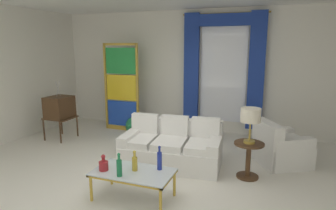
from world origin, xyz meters
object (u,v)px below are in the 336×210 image
object	(u,v)px
stained_glass_divider	(121,89)
coffee_table	(133,174)
bottle_crystal_tall	(119,167)
table_lamp_brass	(251,117)
vintage_tv	(59,108)
bottle_ruby_flask	(135,163)
round_side_table	(248,157)
armchair_white	(279,149)
couch_white_long	(172,147)
bottle_amber_squat	(104,165)
peacock_figurine	(131,126)
bottle_blue_decanter	(160,160)

from	to	relation	value
stained_glass_divider	coffee_table	bearing A→B (deg)	-58.53
bottle_crystal_tall	table_lamp_brass	world-z (taller)	table_lamp_brass
table_lamp_brass	vintage_tv	bearing A→B (deg)	171.71
coffee_table	bottle_ruby_flask	world-z (taller)	bottle_ruby_flask
bottle_crystal_tall	round_side_table	size ratio (longest dim) A/B	0.55
coffee_table	armchair_white	distance (m)	2.81
coffee_table	couch_white_long	bearing A→B (deg)	86.00
bottle_amber_squat	round_side_table	size ratio (longest dim) A/B	0.39
round_side_table	bottle_amber_squat	bearing A→B (deg)	-143.67
round_side_table	coffee_table	bearing A→B (deg)	-139.18
bottle_ruby_flask	armchair_white	bearing A→B (deg)	46.27
stained_glass_divider	table_lamp_brass	xyz separation A→B (m)	(3.30, -1.75, -0.03)
couch_white_long	armchair_white	xyz separation A→B (m)	(1.84, 0.65, -0.02)
peacock_figurine	bottle_crystal_tall	bearing A→B (deg)	-65.55
coffee_table	vintage_tv	bearing A→B (deg)	146.47
bottle_crystal_tall	stained_glass_divider	bearing A→B (deg)	118.47
coffee_table	armchair_white	world-z (taller)	armchair_white
vintage_tv	bottle_amber_squat	bearing A→B (deg)	-39.28
vintage_tv	stained_glass_divider	xyz separation A→B (m)	(1.00, 1.13, 0.33)
armchair_white	bottle_blue_decanter	bearing A→B (deg)	-130.96
couch_white_long	bottle_blue_decanter	xyz separation A→B (m)	(0.23, -1.20, 0.25)
bottle_amber_squat	round_side_table	xyz separation A→B (m)	(1.86, 1.37, -0.13)
coffee_table	vintage_tv	distance (m)	3.42
vintage_tv	bottle_blue_decanter	bearing A→B (deg)	-28.19
couch_white_long	peacock_figurine	xyz separation A→B (m)	(-1.51, 1.29, -0.08)
table_lamp_brass	coffee_table	bearing A→B (deg)	-139.18
coffee_table	bottle_amber_squat	distance (m)	0.43
couch_white_long	bottle_crystal_tall	xyz separation A→B (m)	(-0.20, -1.58, 0.24)
couch_white_long	armchair_white	size ratio (longest dim) A/B	1.65
bottle_amber_squat	bottle_crystal_tall	bearing A→B (deg)	-16.59
vintage_tv	armchair_white	distance (m)	4.79
armchair_white	coffee_table	bearing A→B (deg)	-133.48
bottle_crystal_tall	armchair_white	distance (m)	3.03
peacock_figurine	armchair_white	bearing A→B (deg)	-10.82
bottle_blue_decanter	bottle_ruby_flask	xyz separation A→B (m)	(-0.31, -0.15, -0.03)
coffee_table	bottle_blue_decanter	distance (m)	0.42
bottle_ruby_flask	stained_glass_divider	distance (m)	3.55
bottle_amber_squat	peacock_figurine	xyz separation A→B (m)	(-1.01, 2.79, -0.27)
couch_white_long	peacock_figurine	bearing A→B (deg)	139.34
couch_white_long	bottle_blue_decanter	world-z (taller)	couch_white_long
vintage_tv	table_lamp_brass	world-z (taller)	vintage_tv
stained_glass_divider	round_side_table	xyz separation A→B (m)	(3.30, -1.75, -0.70)
bottle_crystal_tall	armchair_white	size ratio (longest dim) A/B	0.29
couch_white_long	armchair_white	bearing A→B (deg)	19.63
bottle_amber_squat	table_lamp_brass	world-z (taller)	table_lamp_brass
coffee_table	bottle_ruby_flask	xyz separation A→B (m)	(0.01, 0.03, 0.16)
stained_glass_divider	round_side_table	size ratio (longest dim) A/B	3.70
bottle_blue_decanter	bottle_amber_squat	world-z (taller)	bottle_blue_decanter
coffee_table	bottle_amber_squat	size ratio (longest dim) A/B	4.81
bottle_amber_squat	vintage_tv	distance (m)	3.15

